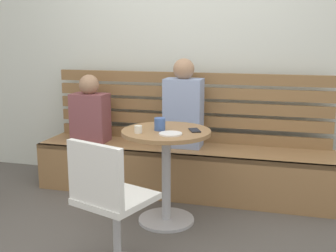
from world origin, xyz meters
TOP-DOWN VIEW (x-y plane):
  - back_wall at (0.00, 1.64)m, footprint 5.20×0.10m
  - booth_bench at (0.00, 1.20)m, footprint 2.70×0.52m
  - booth_backrest at (0.00, 1.44)m, footprint 2.65×0.04m
  - cafe_table at (0.03, 0.56)m, footprint 0.68×0.68m
  - white_chair at (-0.10, -0.25)m, footprint 0.51×0.51m
  - person_adult at (0.01, 1.23)m, footprint 0.34×0.22m
  - person_child_left at (-0.91, 1.19)m, footprint 0.34×0.22m
  - cup_espresso_small at (-0.14, 0.41)m, footprint 0.06×0.06m
  - cup_mug_blue at (-0.02, 0.54)m, footprint 0.08×0.08m
  - plate_small at (0.10, 0.42)m, footprint 0.17×0.17m
  - phone_on_table at (0.24, 0.59)m, footprint 0.12×0.16m

SIDE VIEW (x-z plane):
  - booth_bench at x=0.00m, z-range 0.00..0.44m
  - white_chair at x=-0.10m, z-range 0.04..0.89m
  - cafe_table at x=0.03m, z-range 0.15..0.89m
  - person_child_left at x=-0.91m, z-range 0.40..1.05m
  - phone_on_table at x=0.24m, z-range 0.74..0.75m
  - plate_small at x=0.10m, z-range 0.74..0.75m
  - cup_espresso_small at x=-0.14m, z-range 0.74..0.79m
  - booth_backrest at x=0.00m, z-range 0.44..1.11m
  - cup_mug_blue at x=-0.02m, z-range 0.74..0.83m
  - person_adult at x=0.01m, z-range 0.40..1.21m
  - back_wall at x=0.00m, z-range 0.00..2.90m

